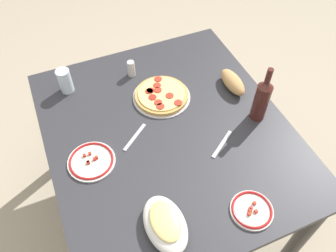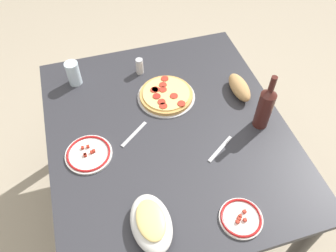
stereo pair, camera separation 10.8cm
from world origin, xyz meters
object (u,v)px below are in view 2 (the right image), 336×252
Objects in this scene: side_plate_near at (241,218)px; wine_bottle at (265,107)px; pepperoni_pizza at (166,95)px; dining_table at (168,144)px; bread_loaf at (239,87)px; water_glass at (73,73)px; spice_shaker at (140,66)px; side_plate_far at (89,154)px; baked_pasta_dish at (151,223)px.

wine_bottle is at bearing 145.57° from side_plate_near.
pepperoni_pizza is at bearing -128.13° from wine_bottle.
bread_loaf is at bearing 107.78° from dining_table.
side_plate_near is at bearing 16.08° from dining_table.
pepperoni_pizza is 0.48m from wine_bottle.
spice_shaker is (0.02, 0.34, -0.02)m from water_glass.
water_glass is at bearing -111.51° from bread_loaf.
side_plate_near is 0.87× the size of bread_loaf.
pepperoni_pizza is 0.70m from side_plate_near.
pepperoni_pizza is at bearing -101.56° from bread_loaf.
water_glass is (-0.52, -0.79, -0.05)m from wine_bottle.
wine_bottle is at bearing 78.48° from dining_table.
water_glass reaches higher than side_plate_far.
side_plate_far is at bearing -131.90° from side_plate_near.
pepperoni_pizza reaches higher than side_plate_far.
dining_table is 0.48m from wine_bottle.
side_plate_near is 1.93× the size of spice_shaker.
wine_bottle reaches higher than baked_pasta_dish.
side_plate_near is at bearing -34.43° from wine_bottle.
wine_bottle is 1.76× the size of side_plate_near.
dining_table is 0.45m from bread_loaf.
bread_loaf reaches higher than side_plate_far.
bread_loaf is at bearing 78.44° from pepperoni_pizza.
wine_bottle is 0.95m from water_glass.
pepperoni_pizza is at bearing 20.93° from spice_shaker.
side_plate_near is 0.82× the size of side_plate_far.
wine_bottle is 1.44× the size of side_plate_far.
wine_bottle is at bearing 119.11° from baked_pasta_dish.
water_glass is at bearing -151.28° from side_plate_near.
side_plate_far is 0.80m from bread_loaf.
bread_loaf is (-0.62, 0.27, 0.03)m from side_plate_near.
wine_bottle is 2.30× the size of water_glass.
dining_table is at bearing 155.85° from baked_pasta_dish.
side_plate_near is at bearing -23.18° from bread_loaf.
wine_bottle is 0.80m from side_plate_far.
pepperoni_pizza is 1.72× the size of side_plate_near.
baked_pasta_dish is 0.86m from spice_shaker.
baked_pasta_dish is at bearing -101.19° from side_plate_near.
wine_bottle reaches higher than side_plate_near.
baked_pasta_dish is 0.88m from water_glass.
spice_shaker reaches higher than side_plate_near.
bread_loaf is at bearing 102.03° from side_plate_far.
baked_pasta_dish is (0.43, -0.19, 0.15)m from dining_table.
bread_loaf reaches higher than pepperoni_pizza.
dining_table is 0.24m from pepperoni_pizza.
bread_loaf is (-0.13, 0.41, 0.14)m from dining_table.
spice_shaker is (-0.85, 0.16, 0.00)m from baked_pasta_dish.
side_plate_far is at bearing -0.13° from water_glass.
pepperoni_pizza is 3.31× the size of spice_shaker.
dining_table is 0.39m from side_plate_far.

